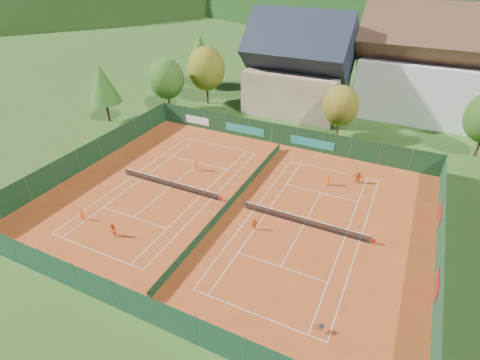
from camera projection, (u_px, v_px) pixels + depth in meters
name	position (u px, v px, depth m)	size (l,w,h in m)	color
ground	(232.00, 205.00, 40.18)	(600.00, 600.00, 0.00)	#294F18
clay_pad	(232.00, 205.00, 40.17)	(40.00, 32.00, 0.01)	#AA4219
court_markings_left	(170.00, 187.00, 43.13)	(11.03, 23.83, 0.00)	white
court_markings_right	(304.00, 225.00, 37.20)	(11.03, 23.83, 0.00)	white
tennis_net_left	(171.00, 184.00, 42.81)	(13.30, 0.10, 1.02)	#59595B
tennis_net_right	(305.00, 221.00, 36.88)	(13.30, 0.10, 1.02)	#59595B
court_divider	(232.00, 201.00, 39.91)	(0.03, 28.80, 1.00)	#14391E
fence_north	(281.00, 135.00, 51.81)	(40.00, 0.10, 3.00)	#123219
fence_south	(132.00, 303.00, 27.13)	(40.00, 0.04, 3.00)	#153C24
fence_west	(89.00, 154.00, 46.80)	(0.04, 32.00, 3.00)	#153A1D
fence_east	(440.00, 249.00, 32.02)	(0.09, 32.00, 3.00)	#153B21
chalet	(298.00, 70.00, 60.77)	(16.20, 12.00, 16.00)	#C4AD8A
hotel_block_a	(428.00, 70.00, 57.92)	(21.60, 11.00, 17.25)	silver
tree_west_front	(167.00, 79.00, 60.80)	(5.72, 5.72, 8.69)	#4C361B
tree_west_mid	(206.00, 69.00, 63.56)	(6.44, 6.44, 9.78)	#472919
tree_west_back	(200.00, 51.00, 71.56)	(5.60, 5.60, 10.00)	#492C1A
tree_center	(341.00, 106.00, 52.31)	(5.01, 5.01, 7.60)	#442F18
tree_west_side	(102.00, 84.00, 56.55)	(5.04, 5.04, 9.00)	#432718
mountain_backdrop	(446.00, 70.00, 229.19)	(820.00, 530.00, 242.00)	black
ball_hopper	(321.00, 327.00, 26.51)	(0.34, 0.34, 0.80)	slate
loose_ball_0	(135.00, 207.00, 39.81)	(0.07, 0.07, 0.07)	#CCD833
loose_ball_1	(242.00, 301.00, 29.08)	(0.07, 0.07, 0.07)	#CCD833
player_left_near	(82.00, 215.00, 37.58)	(0.46, 0.30, 1.25)	#E15B14
player_left_mid	(113.00, 230.00, 35.33)	(0.71, 0.55, 1.46)	#F65515
player_left_far	(197.00, 165.00, 45.98)	(0.94, 0.54, 1.46)	orange
player_right_near	(254.00, 224.00, 36.27)	(0.77, 0.32, 1.31)	#DE5613
player_right_far_a	(328.00, 179.00, 43.11)	(0.75, 0.49, 1.53)	orange
player_right_far_b	(358.00, 177.00, 43.55)	(1.39, 0.44, 1.50)	#DD5213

